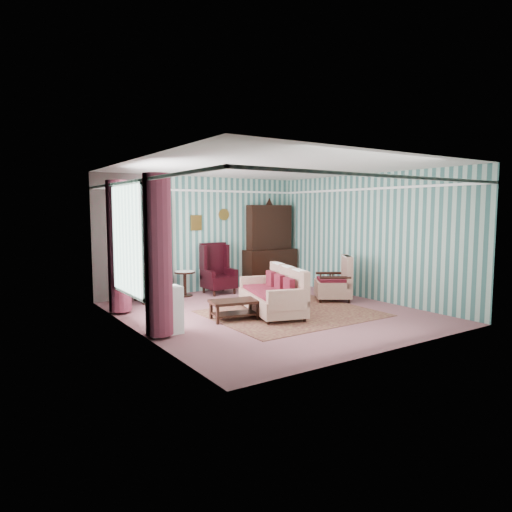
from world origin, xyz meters
TOP-DOWN VIEW (x-y plane):
  - floor at (0.00, 0.00)m, footprint 6.00×6.00m
  - room_shell at (-0.62, 0.18)m, footprint 5.53×6.02m
  - bookcase at (-1.35, 2.84)m, footprint 0.80×0.28m
  - dresser_hutch at (1.90, 2.72)m, footprint 1.50×0.56m
  - wingback_left at (-1.60, 2.45)m, footprint 0.76×0.80m
  - wingback_right at (0.15, 2.45)m, footprint 0.76×0.80m
  - seated_woman at (-1.60, 2.45)m, footprint 0.44×0.40m
  - round_side_table at (-0.70, 2.60)m, footprint 0.50×0.50m
  - nest_table at (2.47, 0.90)m, footprint 0.45×0.38m
  - plant_stand at (-2.40, -0.30)m, footprint 0.55×0.35m
  - rug at (0.30, -0.30)m, footprint 3.20×2.60m
  - sofa at (-0.04, -0.07)m, footprint 1.60×2.14m
  - floral_armchair at (1.90, 0.24)m, footprint 1.12×1.14m
  - coffee_table at (-0.93, -0.11)m, footprint 0.99×0.70m
  - potted_plant_a at (-2.50, -0.36)m, footprint 0.48×0.45m
  - potted_plant_b at (-2.35, -0.22)m, footprint 0.27×0.22m
  - potted_plant_c at (-2.52, -0.27)m, footprint 0.29×0.29m

SIDE VIEW (x-z plane):
  - floor at x=0.00m, z-range 0.00..0.00m
  - rug at x=0.30m, z-range 0.00..0.01m
  - coffee_table at x=-0.93m, z-range 0.00..0.38m
  - nest_table at x=2.47m, z-range 0.00..0.54m
  - round_side_table at x=-0.70m, z-range 0.00..0.60m
  - plant_stand at x=-2.40m, z-range 0.00..0.80m
  - sofa at x=-0.04m, z-range 0.00..0.96m
  - floral_armchair at x=1.90m, z-range 0.00..1.03m
  - seated_woman at x=-1.60m, z-range 0.00..1.18m
  - wingback_left at x=-1.60m, z-range 0.00..1.25m
  - wingback_right at x=0.15m, z-range 0.00..1.25m
  - potted_plant_c at x=-2.52m, z-range 0.80..1.19m
  - potted_plant_a at x=-2.50m, z-range 0.80..1.24m
  - potted_plant_b at x=-2.35m, z-range 0.80..1.29m
  - bookcase at x=-1.35m, z-range 0.00..2.24m
  - dresser_hutch at x=1.90m, z-range 0.00..2.36m
  - room_shell at x=-0.62m, z-range 0.55..3.46m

